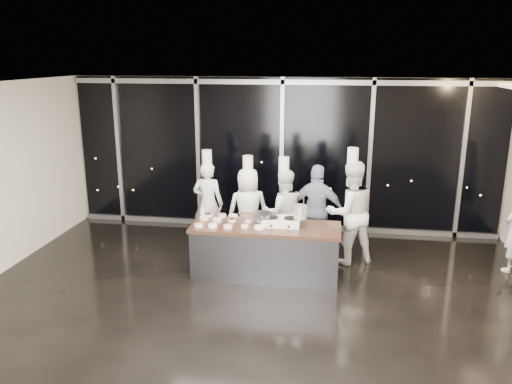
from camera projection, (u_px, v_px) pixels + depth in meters
ground at (257, 301)px, 7.61m from camera, size 9.00×9.00×0.00m
room_shell at (270, 156)px, 6.99m from camera, size 9.02×7.02×3.21m
window_wall at (282, 155)px, 10.46m from camera, size 8.90×0.11×3.20m
demo_counter at (266, 251)px, 8.34m from camera, size 2.46×0.86×0.90m
stove at (281, 222)px, 8.23m from camera, size 0.62×0.40×0.14m
frying_pan at (262, 214)px, 8.26m from camera, size 0.57×0.33×0.05m
stock_pot at (300, 212)px, 8.12m from camera, size 0.22×0.22×0.22m
prep_bowls at (232, 221)px, 8.37m from camera, size 1.39×0.71×0.05m
squeeze_bottle at (202, 212)px, 8.61m from camera, size 0.06×0.06×0.22m
chef_far_left at (208, 202)px, 9.71m from camera, size 0.64×0.45×1.88m
chef_left at (248, 209)px, 9.38m from camera, size 0.92×0.77×1.84m
chef_center at (283, 212)px, 9.21m from camera, size 0.93×0.81×1.85m
guest at (317, 211)px, 9.14m from camera, size 1.07×0.61×1.72m
chef_right at (350, 212)px, 8.83m from camera, size 1.10×1.00×2.09m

